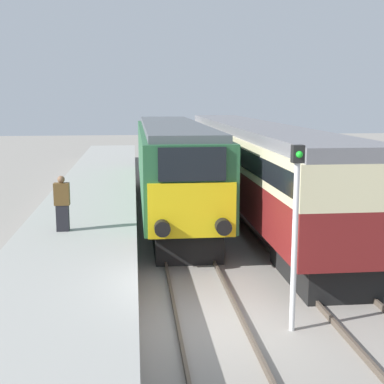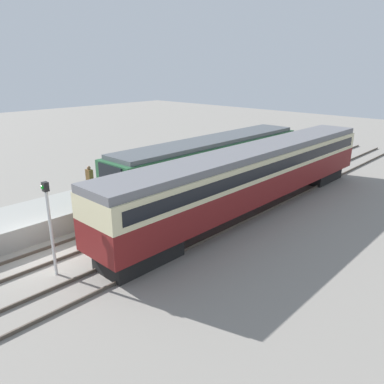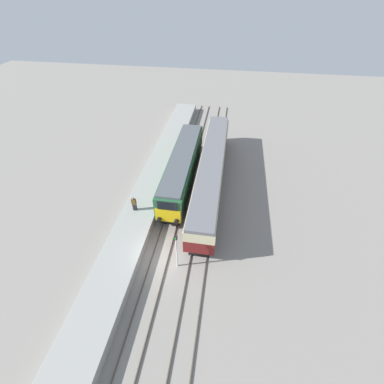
% 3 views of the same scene
% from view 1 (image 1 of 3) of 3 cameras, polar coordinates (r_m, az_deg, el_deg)
% --- Properties ---
extents(ground_plane, '(120.00, 120.00, 0.00)m').
position_cam_1_polar(ground_plane, '(11.95, 1.99, -14.16)').
color(ground_plane, gray).
extents(platform_left, '(3.50, 50.00, 1.04)m').
position_cam_1_polar(platform_left, '(19.37, -11.14, -3.20)').
color(platform_left, gray).
rests_on(platform_left, ground_plane).
extents(rails_near_track, '(1.51, 60.00, 0.14)m').
position_cam_1_polar(rails_near_track, '(16.58, -0.46, -6.87)').
color(rails_near_track, '#4C4238').
rests_on(rails_near_track, ground_plane).
extents(rails_far_track, '(1.50, 60.00, 0.14)m').
position_cam_1_polar(rails_far_track, '(17.24, 10.93, -6.39)').
color(rails_far_track, '#4C4238').
rests_on(rails_far_track, ground_plane).
extents(locomotive, '(2.70, 15.95, 3.85)m').
position_cam_1_polar(locomotive, '(22.49, -2.11, 3.10)').
color(locomotive, black).
rests_on(locomotive, ground_plane).
extents(passenger_carriage, '(2.75, 21.69, 3.81)m').
position_cam_1_polar(passenger_carriage, '(22.79, 6.49, 3.56)').
color(passenger_carriage, black).
rests_on(passenger_carriage, ground_plane).
extents(person_on_platform, '(0.44, 0.26, 1.63)m').
position_cam_1_polar(person_on_platform, '(15.99, -13.68, -1.23)').
color(person_on_platform, black).
rests_on(person_on_platform, platform_left).
extents(signal_post, '(0.24, 0.28, 3.96)m').
position_cam_1_polar(signal_post, '(11.22, 10.97, -3.26)').
color(signal_post, silver).
rests_on(signal_post, ground_plane).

